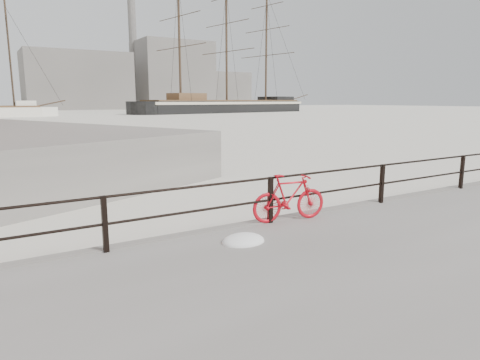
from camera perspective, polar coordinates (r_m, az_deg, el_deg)
ground at (r=11.82m, az=17.59°, el=-4.40°), size 400.00×400.00×0.00m
guardrail at (r=11.54m, az=18.38°, el=-0.47°), size 28.00×0.10×1.00m
bicycle at (r=9.37m, az=6.59°, el=-2.33°), size 1.76×0.54×1.05m
barque_black at (r=106.27m, az=-1.76°, el=8.99°), size 61.37×29.27×33.41m
industrial_west at (r=150.32m, az=-20.84°, el=12.22°), size 32.00×18.00×18.00m
industrial_mid at (r=165.46m, az=-8.94°, el=13.60°), size 26.00×20.00×24.00m
industrial_east at (r=179.78m, az=-2.60°, el=11.87°), size 20.00×16.00×14.00m
smokestack at (r=166.49m, az=-14.06°, el=16.85°), size 2.80×2.80×44.00m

